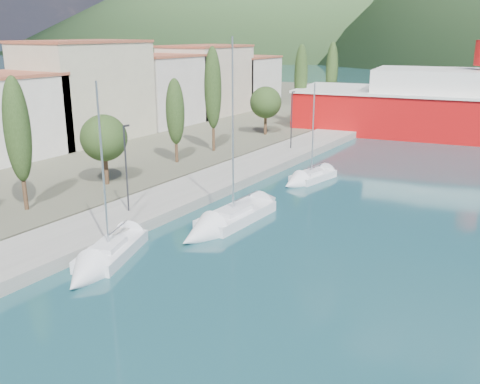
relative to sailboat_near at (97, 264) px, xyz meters
The scene contains 8 objects.
quay 19.78m from the sailboat_near, 101.94° to the left, with size 5.00×88.00×0.80m, color gray.
land_strip 51.32m from the sailboat_near, 145.11° to the left, with size 70.00×148.00×0.70m, color #565644.
town_buildings 40.96m from the sailboat_near, 131.84° to the left, with size 9.20×69.20×11.30m.
tree_row 28.62m from the sailboat_near, 112.39° to the left, with size 3.84×63.39×10.84m.
lamp_posts 9.54m from the sailboat_near, 117.86° to the left, with size 0.15×48.12×6.06m.
sailboat_near is the anchor object (origin of this frame).
sailboat_mid 9.06m from the sailboat_near, 75.87° to the left, with size 2.71×9.52×13.62m.
sailboat_far 22.58m from the sailboat_near, 85.05° to the left, with size 3.16×6.73×9.51m.
Camera 1 is at (16.73, -12.48, 12.92)m, focal length 40.00 mm.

